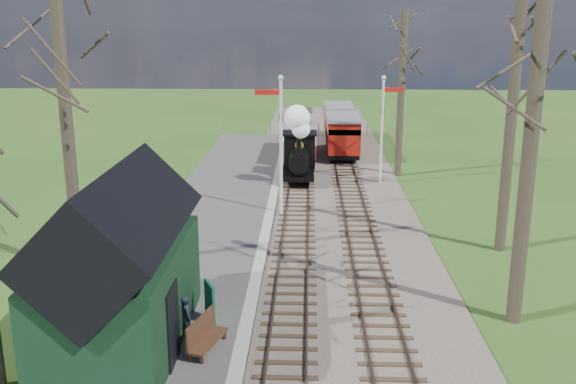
% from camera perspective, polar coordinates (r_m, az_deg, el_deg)
% --- Properties ---
extents(distant_hills, '(114.40, 48.00, 22.02)m').
position_cam_1_polar(distant_hills, '(79.55, 2.48, -3.02)').
color(distant_hills, '#385B23').
rests_on(distant_hills, ground).
extents(ballast_bed, '(8.00, 60.00, 0.10)m').
position_cam_1_polar(ballast_bed, '(34.30, 3.17, 0.84)').
color(ballast_bed, brown).
rests_on(ballast_bed, ground).
extents(track_near, '(1.60, 60.00, 0.15)m').
position_cam_1_polar(track_near, '(34.29, 1.00, 0.94)').
color(track_near, brown).
rests_on(track_near, ground).
extents(track_far, '(1.60, 60.00, 0.15)m').
position_cam_1_polar(track_far, '(34.34, 5.34, 0.90)').
color(track_far, brown).
rests_on(track_far, ground).
extents(platform, '(5.00, 44.00, 0.20)m').
position_cam_1_polar(platform, '(26.90, -6.78, -3.16)').
color(platform, '#474442').
rests_on(platform, ground).
extents(coping_strip, '(0.40, 44.00, 0.21)m').
position_cam_1_polar(coping_strip, '(26.65, -1.88, -3.22)').
color(coping_strip, '#B2AD9E').
rests_on(coping_strip, ground).
extents(station_shed, '(3.25, 6.30, 4.78)m').
position_cam_1_polar(station_shed, '(17.15, -14.65, -6.63)').
color(station_shed, black).
rests_on(station_shed, platform).
extents(semaphore_near, '(1.22, 0.24, 6.22)m').
position_cam_1_polar(semaphore_near, '(27.70, -0.78, 5.00)').
color(semaphore_near, silver).
rests_on(semaphore_near, ground).
extents(semaphore_far, '(1.22, 0.24, 5.72)m').
position_cam_1_polar(semaphore_far, '(33.86, 8.49, 6.22)').
color(semaphore_far, silver).
rests_on(semaphore_far, ground).
extents(bare_trees, '(15.51, 22.39, 12.00)m').
position_cam_1_polar(bare_trees, '(21.61, 4.08, 6.36)').
color(bare_trees, '#382D23').
rests_on(bare_trees, ground).
extents(fence_line, '(12.60, 0.08, 1.00)m').
position_cam_1_polar(fence_line, '(47.90, 1.65, 5.55)').
color(fence_line, slate).
rests_on(fence_line, ground).
extents(locomotive, '(1.67, 3.90, 4.17)m').
position_cam_1_polar(locomotive, '(33.90, 0.99, 3.97)').
color(locomotive, black).
rests_on(locomotive, ground).
extents(coach, '(1.95, 6.68, 2.05)m').
position_cam_1_polar(coach, '(39.95, 1.16, 4.91)').
color(coach, black).
rests_on(coach, ground).
extents(red_carriage_a, '(2.03, 5.04, 2.14)m').
position_cam_1_polar(red_carriage_a, '(40.47, 4.87, 5.07)').
color(red_carriage_a, black).
rests_on(red_carriage_a, ground).
extents(red_carriage_b, '(2.03, 5.04, 2.14)m').
position_cam_1_polar(red_carriage_b, '(45.89, 4.53, 6.26)').
color(red_carriage_b, black).
rests_on(red_carriage_b, ground).
extents(sign_board, '(0.42, 0.77, 1.18)m').
position_cam_1_polar(sign_board, '(18.37, -6.93, -9.74)').
color(sign_board, '#104B3B').
rests_on(sign_board, platform).
extents(bench, '(0.89, 1.64, 0.90)m').
position_cam_1_polar(bench, '(17.06, -7.49, -12.44)').
color(bench, '#442618').
rests_on(bench, platform).
extents(person, '(0.44, 0.52, 1.22)m').
position_cam_1_polar(person, '(17.58, -9.00, -10.94)').
color(person, black).
rests_on(person, platform).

